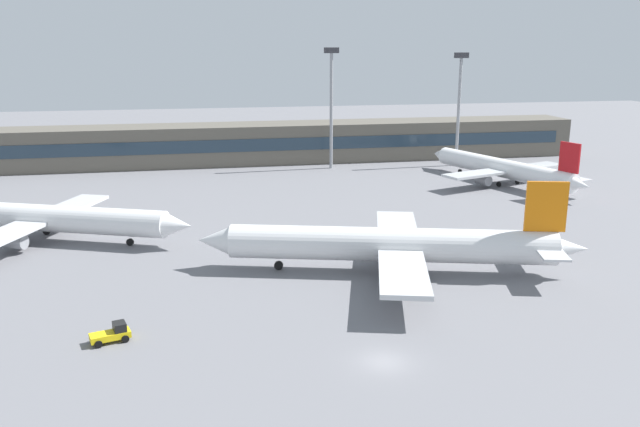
# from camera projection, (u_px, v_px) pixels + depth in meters

# --- Properties ---
(ground_plane) EXTENTS (400.00, 400.00, 0.00)m
(ground_plane) POSITION_uv_depth(u_px,v_px,m) (305.00, 234.00, 94.16)
(ground_plane) COLOR slate
(terminal_building) EXTENTS (152.46, 12.13, 9.00)m
(terminal_building) POSITION_uv_depth(u_px,v_px,m) (260.00, 143.00, 151.10)
(terminal_building) COLOR #5B564C
(terminal_building) RESTS_ON ground_plane
(airplane_near) EXTENTS (45.82, 32.57, 11.54)m
(airplane_near) POSITION_uv_depth(u_px,v_px,m) (388.00, 245.00, 77.40)
(airplane_near) COLOR silver
(airplane_near) RESTS_ON ground_plane
(airplane_mid) EXTENTS (40.77, 29.29, 10.60)m
(airplane_mid) POSITION_uv_depth(u_px,v_px,m) (48.00, 218.00, 90.27)
(airplane_mid) COLOR silver
(airplane_mid) RESTS_ON ground_plane
(airplane_far) EXTENTS (28.67, 40.16, 10.23)m
(airplane_far) POSITION_uv_depth(u_px,v_px,m) (501.00, 168.00, 127.96)
(airplane_far) COLOR white
(airplane_far) RESTS_ON ground_plane
(baggage_tug_yellow) EXTENTS (3.88, 2.61, 1.75)m
(baggage_tug_yellow) POSITION_uv_depth(u_px,v_px,m) (113.00, 333.00, 59.88)
(baggage_tug_yellow) COLOR yellow
(baggage_tug_yellow) RESTS_ON ground_plane
(floodlight_tower_west) EXTENTS (3.20, 0.80, 26.24)m
(floodlight_tower_west) POSITION_uv_depth(u_px,v_px,m) (331.00, 100.00, 141.03)
(floodlight_tower_west) COLOR gray
(floodlight_tower_west) RESTS_ON ground_plane
(floodlight_tower_east) EXTENTS (3.20, 0.80, 25.15)m
(floodlight_tower_east) POSITION_uv_depth(u_px,v_px,m) (459.00, 101.00, 144.52)
(floodlight_tower_east) COLOR gray
(floodlight_tower_east) RESTS_ON ground_plane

